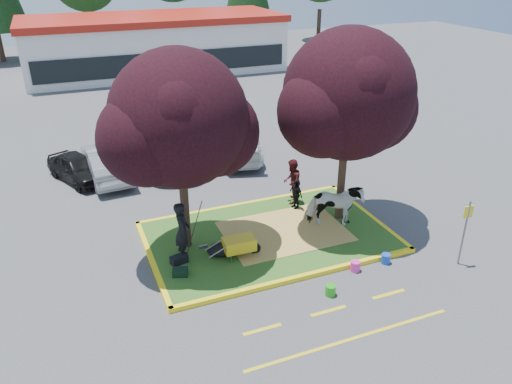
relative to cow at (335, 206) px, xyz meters
name	(u,v)px	position (x,y,z in m)	size (l,w,h in m)	color
ground	(269,238)	(-2.39, 0.29, -0.96)	(90.00, 90.00, 0.00)	#424244
median_island	(269,236)	(-2.39, 0.29, -0.88)	(8.00, 5.00, 0.15)	#2A581B
curb_near	(302,277)	(-2.39, -2.29, -0.88)	(8.30, 0.16, 0.15)	yellow
curb_far	(243,205)	(-2.39, 2.87, -0.88)	(8.30, 0.16, 0.15)	yellow
curb_left	(152,261)	(-6.47, 0.29, -0.88)	(0.16, 5.30, 0.15)	yellow
curb_right	(368,215)	(1.69, 0.29, -0.88)	(0.16, 5.30, 0.15)	yellow
straw_bedding	(284,231)	(-1.79, 0.29, -0.80)	(4.20, 3.00, 0.01)	tan
tree_purple_left	(180,125)	(-5.17, 0.67, 3.40)	(5.06, 4.20, 6.51)	black
tree_purple_right	(349,101)	(0.53, 0.47, 3.60)	(5.30, 4.40, 6.82)	black
fire_lane_stripe_a	(262,329)	(-4.39, -3.91, -0.95)	(1.10, 0.12, 0.01)	yellow
fire_lane_stripe_b	(328,311)	(-2.39, -3.91, -0.95)	(1.10, 0.12, 0.01)	yellow
fire_lane_stripe_c	(388,294)	(-0.39, -3.91, -0.95)	(1.10, 0.12, 0.01)	yellow
fire_lane_long	(351,339)	(-2.39, -5.11, -0.95)	(6.00, 0.10, 0.01)	yellow
retail_building	(155,43)	(-0.39, 28.28, 1.29)	(20.40, 8.40, 4.40)	silver
cow	(335,206)	(0.00, 0.00, 0.00)	(0.87, 1.91, 1.61)	white
calf	(224,249)	(-4.25, -0.33, -0.57)	(1.11, 0.63, 0.48)	black
handler	(182,231)	(-5.47, 0.05, 0.17)	(0.71, 0.47, 1.94)	black
visitor_a	(292,181)	(-0.58, 2.26, 0.08)	(0.86, 0.67, 1.77)	#491418
visitor_b	(296,194)	(-0.65, 1.75, -0.22)	(0.69, 0.29, 1.18)	black
wheelbarrow	(239,244)	(-3.81, -0.62, -0.33)	(1.82, 0.63, 0.69)	black
gear_bag_dark	(179,259)	(-5.71, -0.25, -0.67)	(0.53, 0.29, 0.27)	black
gear_bag_green	(180,272)	(-5.84, -0.91, -0.68)	(0.46, 0.29, 0.25)	black
sign_post	(465,227)	(2.62, -3.42, 0.41)	(0.32, 0.06, 2.24)	slate
bucket_green	(330,290)	(-1.99, -3.29, -0.79)	(0.31, 0.31, 0.33)	green
bucket_pink	(355,266)	(-0.66, -2.51, -0.79)	(0.31, 0.31, 0.33)	#EB34A1
bucket_blue	(386,259)	(0.49, -2.51, -0.80)	(0.30, 0.30, 0.32)	blue
car_black	(77,168)	(-8.13, 7.89, -0.36)	(1.40, 3.48, 1.19)	black
car_silver	(106,161)	(-6.93, 7.79, -0.21)	(1.57, 4.51, 1.49)	#93959A
car_red	(178,151)	(-3.69, 7.85, -0.24)	(2.37, 5.14, 1.43)	maroon
car_white	(239,142)	(-0.66, 7.93, -0.23)	(2.04, 5.01, 1.45)	silver
car_grey	(303,123)	(3.49, 9.29, -0.22)	(1.55, 4.45, 1.46)	slate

